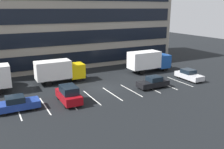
{
  "coord_description": "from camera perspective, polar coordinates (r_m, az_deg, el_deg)",
  "views": [
    {
      "loc": [
        -13.38,
        -28.15,
        10.5
      ],
      "look_at": [
        1.89,
        0.98,
        1.4
      ],
      "focal_mm": 38.84,
      "sensor_mm": 36.0,
      "label": 1
    }
  ],
  "objects": [
    {
      "name": "office_building",
      "position": [
        48.11,
        -11.67,
        11.22
      ],
      "size": [
        41.49,
        13.59,
        14.4
      ],
      "color": "gray",
      "rests_on": "ground_plane"
    },
    {
      "name": "box_truck_blue",
      "position": [
        41.06,
        8.66,
        3.31
      ],
      "size": [
        7.59,
        2.51,
        3.52
      ],
      "color": "#194799",
      "rests_on": "ground_plane"
    },
    {
      "name": "ground_plane",
      "position": [
        32.89,
        -2.12,
        -3.16
      ],
      "size": [
        120.0,
        120.0,
        0.0
      ],
      "primitive_type": "plane",
      "color": "black"
    },
    {
      "name": "sedan_silver",
      "position": [
        38.17,
        17.64,
        -0.09
      ],
      "size": [
        1.84,
        4.39,
        1.57
      ],
      "color": "silver",
      "rests_on": "ground_plane"
    },
    {
      "name": "lot_markings",
      "position": [
        30.65,
        0.03,
        -4.56
      ],
      "size": [
        22.54,
        5.4,
        0.01
      ],
      "color": "silver",
      "rests_on": "ground_plane"
    },
    {
      "name": "sedan_navy",
      "position": [
        27.5,
        -21.43,
        -6.42
      ],
      "size": [
        4.44,
        1.86,
        1.59
      ],
      "color": "navy",
      "rests_on": "ground_plane"
    },
    {
      "name": "box_truck_yellow",
      "position": [
        35.5,
        -12.31,
        1.0
      ],
      "size": [
        7.09,
        2.35,
        3.29
      ],
      "color": "yellow",
      "rests_on": "ground_plane"
    },
    {
      "name": "suv_maroon",
      "position": [
        28.04,
        -10.17,
        -4.65
      ],
      "size": [
        1.89,
        4.45,
        2.01
      ],
      "color": "maroon",
      "rests_on": "ground_plane"
    },
    {
      "name": "sedan_black",
      "position": [
        33.22,
        9.66,
        -1.85
      ],
      "size": [
        4.34,
        1.82,
        1.56
      ],
      "color": "black",
      "rests_on": "ground_plane"
    }
  ]
}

